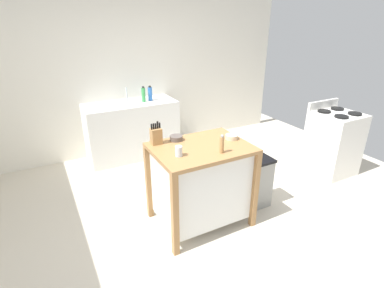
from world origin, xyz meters
The scene contains 14 objects.
ground_plane centered at (0.00, 0.00, 0.00)m, with size 6.78×6.78×0.00m, color beige.
wall_back centered at (0.00, 2.39, 1.30)m, with size 5.78×0.10×2.60m, color silver.
kitchen_island centered at (0.04, 0.00, 0.52)m, with size 1.01×0.76×0.93m.
knife_block centered at (-0.35, 0.28, 1.02)m, with size 0.11×0.09×0.25m.
bowl_ceramic_wide centered at (-0.12, 0.27, 0.96)m, with size 0.14×0.14×0.05m.
bowl_stoneware_deep centered at (0.43, 0.02, 0.96)m, with size 0.14×0.14×0.05m.
drinking_cup centered at (-0.27, -0.10, 0.98)m, with size 0.07×0.07×0.10m.
pepper_grinder centered at (0.14, -0.23, 1.02)m, with size 0.04×0.04×0.19m.
trash_bin centered at (0.78, -0.04, 0.32)m, with size 0.36×0.28×0.63m.
sink_counter centered at (-0.09, 2.04, 0.46)m, with size 1.45×0.60×0.92m.
sink_faucet centered at (-0.09, 2.18, 1.03)m, with size 0.02×0.02×0.22m.
bottle_hand_soap centered at (0.25, 2.04, 1.03)m, with size 0.07×0.07×0.24m.
bottle_spray_cleaner centered at (0.13, 2.02, 1.03)m, with size 0.06×0.06×0.24m.
stove centered at (2.34, 0.12, 0.47)m, with size 0.60×0.60×1.04m.
Camera 1 is at (-1.37, -2.43, 2.16)m, focal length 27.76 mm.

